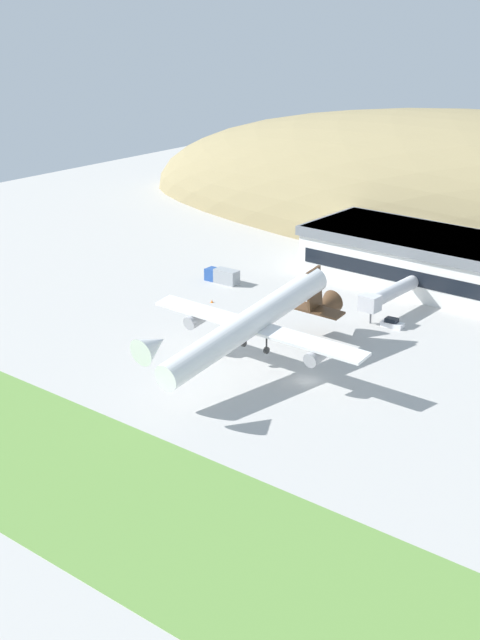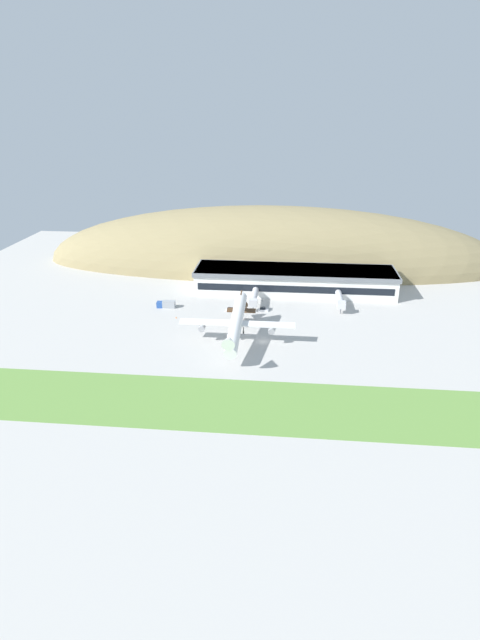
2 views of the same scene
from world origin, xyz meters
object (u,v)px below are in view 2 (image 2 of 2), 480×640
Objects in this scene: jetway_0 at (254,297)px; fuel_truck at (166,304)px; cargo_airplane at (237,322)px; service_car_0 at (230,310)px; jetway_1 at (340,300)px; service_car_1 at (263,310)px; terminal_building at (295,279)px; traffic_cone_0 at (176,317)px.

fuel_truck is at bearing -172.56° from jetway_0.
cargo_airplane reaches higher than fuel_truck.
service_car_0 is (-9.09, -6.07, -3.41)m from jetway_0.
jetway_0 is at bearing -178.95° from jetway_1.
jetway_0 is 11.45m from service_car_0.
service_car_0 is at bearing -171.32° from jetway_1.
fuel_truck is (-39.77, 0.13, 0.71)m from service_car_1.
service_car_0 is at bearing -134.62° from terminal_building.
traffic_cone_0 is at bearing -166.02° from jetway_1.
jetway_0 is 36.17m from fuel_truck.
cargo_airplane is 30.87m from service_car_0.
cargo_airplane is at bearing -136.66° from jetway_1.
service_car_1 is (-30.84, -5.44, -3.32)m from jetway_1.
jetway_0 is 34.85m from jetway_1.
jetway_1 is 52.85m from cargo_airplane.
service_car_0 is at bearing 100.75° from cargo_airplane.
service_car_0 is 22.28m from traffic_cone_0.
traffic_cone_0 is at bearing -155.41° from service_car_0.
jetway_1 is 70.86m from fuel_truck.
jetway_1 reaches higher than service_car_1.
cargo_airplane reaches higher than traffic_cone_0.
service_car_1 is at bearing -169.99° from jetway_1.
jetway_1 is at bearing 8.68° from service_car_0.
terminal_building is 36.81m from service_car_0.
fuel_truck is 13.09× the size of traffic_cone_0.
service_car_1 is (4.00, -4.81, -3.32)m from jetway_0.
jetway_1 is 3.82× the size of service_car_1.
jetway_0 reaches higher than fuel_truck.
jetway_0 is 7.08m from service_car_1.
jetway_0 and jetway_1 have the same top height.
fuel_truck is at bearing 121.06° from traffic_cone_0.
cargo_airplane is 33.67m from traffic_cone_0.
jetway_0 is 4.11× the size of service_car_1.
cargo_airplane is at bearing -103.71° from service_car_1.
cargo_airplane is 45.13m from fuel_truck.
fuel_truck reaches higher than traffic_cone_0.
traffic_cone_0 is at bearing -142.48° from terminal_building.
traffic_cone_0 is at bearing -162.47° from service_car_1.
terminal_building is 21.25× the size of service_car_1.
service_car_0 is 7.02× the size of traffic_cone_0.
jetway_0 is 0.36× the size of cargo_airplane.
service_car_1 is at bearing -50.23° from jetway_0.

